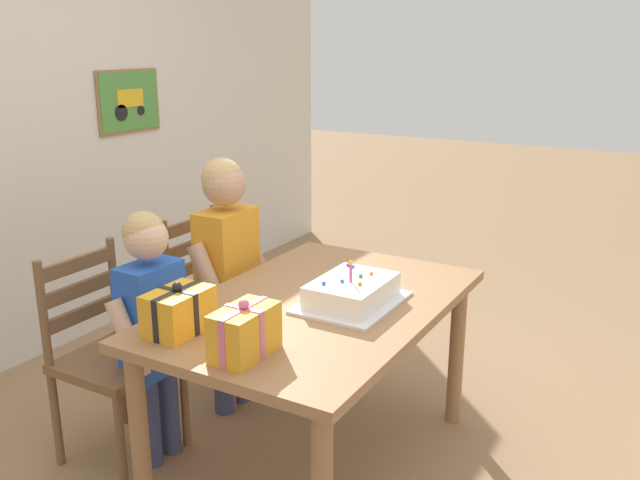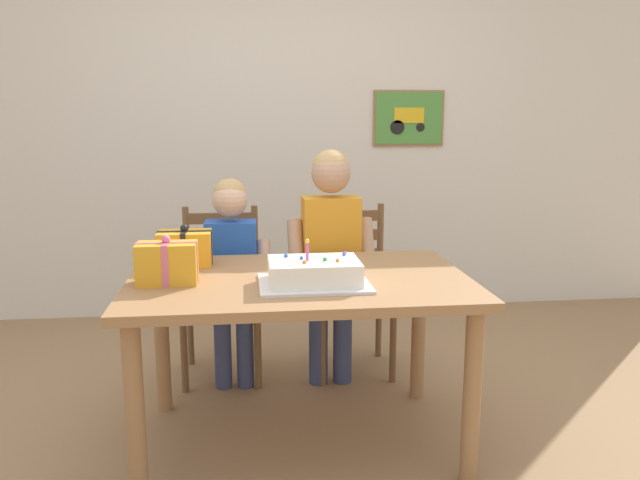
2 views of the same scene
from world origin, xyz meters
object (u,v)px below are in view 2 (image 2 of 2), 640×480
at_px(gift_box_red_large, 167,263).
at_px(chair_right, 351,288).
at_px(birthday_cake, 314,273).
at_px(gift_box_beside_cake, 185,248).
at_px(chair_left, 221,292).
at_px(child_younger, 232,263).
at_px(child_older, 331,244).
at_px(dining_table, 299,299).

xyz_separation_m(gift_box_red_large, chair_right, (0.90, 0.85, -0.37)).
bearing_deg(chair_right, birthday_cake, -108.27).
relative_size(gift_box_beside_cake, chair_left, 0.26).
bearing_deg(gift_box_beside_cake, gift_box_red_large, -97.47).
height_order(gift_box_red_large, gift_box_beside_cake, gift_box_red_large).
xyz_separation_m(chair_left, child_younger, (0.06, -0.20, 0.21)).
relative_size(chair_left, child_older, 0.74).
bearing_deg(gift_box_red_large, child_older, 40.91).
height_order(chair_left, chair_right, same).
relative_size(chair_right, child_older, 0.74).
xyz_separation_m(dining_table, birthday_cake, (0.05, -0.13, 0.15)).
relative_size(gift_box_beside_cake, child_younger, 0.22).
bearing_deg(child_younger, chair_left, 107.98).
xyz_separation_m(chair_right, child_younger, (-0.66, -0.20, 0.21)).
relative_size(child_older, child_younger, 1.13).
bearing_deg(chair_left, gift_box_beside_cake, -104.25).
height_order(gift_box_beside_cake, child_older, child_older).
bearing_deg(dining_table, child_younger, 115.69).
relative_size(birthday_cake, gift_box_beside_cake, 1.81).
xyz_separation_m(chair_left, chair_right, (0.72, -0.00, 0.00)).
relative_size(dining_table, child_younger, 1.29).
bearing_deg(gift_box_beside_cake, dining_table, -29.83).
xyz_separation_m(dining_table, chair_right, (0.36, 0.81, -0.18)).
xyz_separation_m(gift_box_beside_cake, chair_right, (0.86, 0.53, -0.36)).
height_order(birthday_cake, gift_box_beside_cake, birthday_cake).
xyz_separation_m(birthday_cake, gift_box_beside_cake, (-0.54, 0.42, 0.03)).
distance_m(gift_box_beside_cake, child_younger, 0.42).
xyz_separation_m(gift_box_beside_cake, child_younger, (0.20, 0.33, -0.15)).
height_order(birthday_cake, chair_left, birthday_cake).
height_order(gift_box_red_large, chair_right, gift_box_red_large).
distance_m(birthday_cake, chair_right, 1.05).
bearing_deg(chair_right, gift_box_red_large, -136.50).
bearing_deg(chair_right, gift_box_beside_cake, -148.22).
relative_size(birthday_cake, gift_box_red_large, 1.80).
distance_m(birthday_cake, child_older, 0.77).
xyz_separation_m(dining_table, child_older, (0.22, 0.61, 0.11)).
distance_m(child_older, child_younger, 0.52).
bearing_deg(child_older, gift_box_beside_cake, -155.06).
distance_m(gift_box_red_large, chair_right, 1.29).
bearing_deg(dining_table, chair_left, 113.88).
distance_m(gift_box_red_large, child_older, 1.00).
height_order(gift_box_beside_cake, chair_left, gift_box_beside_cake).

